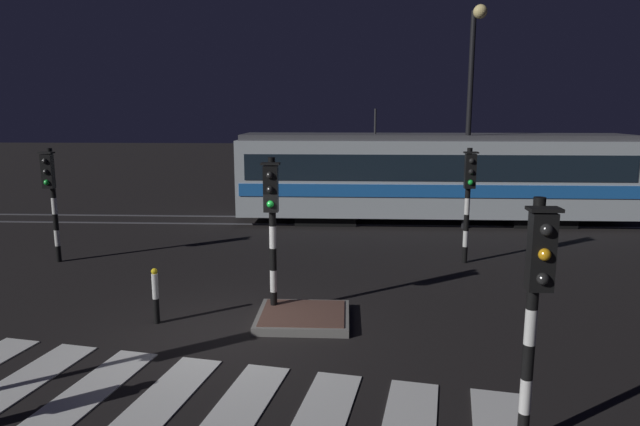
% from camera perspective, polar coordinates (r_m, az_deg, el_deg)
% --- Properties ---
extents(ground_plane, '(120.00, 120.00, 0.00)m').
position_cam_1_polar(ground_plane, '(10.71, -9.19, -12.13)').
color(ground_plane, black).
extents(rail_near, '(80.00, 0.12, 0.03)m').
position_cam_1_polar(rail_near, '(20.18, -3.38, -1.17)').
color(rail_near, '#59595E').
rests_on(rail_near, ground).
extents(rail_far, '(80.00, 0.12, 0.03)m').
position_cam_1_polar(rail_far, '(21.58, -2.97, -0.40)').
color(rail_far, '#59595E').
rests_on(rail_far, ground).
extents(crosswalk_zebra, '(9.40, 5.28, 0.02)m').
position_cam_1_polar(crosswalk_zebra, '(8.04, -13.97, -20.36)').
color(crosswalk_zebra, silver).
rests_on(crosswalk_zebra, ground).
extents(traffic_island, '(1.80, 1.64, 0.18)m').
position_cam_1_polar(traffic_island, '(11.13, -1.74, -10.60)').
color(traffic_island, slate).
rests_on(traffic_island, ground).
extents(traffic_light_corner_far_right, '(0.36, 0.42, 3.12)m').
position_cam_1_polar(traffic_light_corner_far_right, '(15.23, 15.02, 2.45)').
color(traffic_light_corner_far_right, black).
rests_on(traffic_light_corner_far_right, ground).
extents(traffic_light_corner_near_right, '(0.36, 0.42, 3.12)m').
position_cam_1_polar(traffic_light_corner_near_right, '(6.95, 21.29, -7.29)').
color(traffic_light_corner_near_right, black).
rests_on(traffic_light_corner_near_right, ground).
extents(traffic_light_median_centre, '(0.36, 0.42, 3.19)m').
position_cam_1_polar(traffic_light_median_centre, '(10.96, -4.97, 0.01)').
color(traffic_light_median_centre, black).
rests_on(traffic_light_median_centre, ground).
extents(traffic_light_corner_far_left, '(0.36, 0.42, 3.11)m').
position_cam_1_polar(traffic_light_corner_far_left, '(16.45, -25.89, 2.31)').
color(traffic_light_corner_far_left, black).
rests_on(traffic_light_corner_far_left, ground).
extents(street_lamp_trackside_right, '(0.44, 1.21, 7.35)m').
position_cam_1_polar(street_lamp_trackside_right, '(19.55, 15.30, 11.76)').
color(street_lamp_trackside_right, black).
rests_on(street_lamp_trackside_right, ground).
extents(tram, '(14.25, 2.58, 4.15)m').
position_cam_1_polar(tram, '(20.74, 11.45, 3.78)').
color(tram, '#B2BCC1').
rests_on(tram, ground).
extents(bollard_island_edge, '(0.12, 0.12, 1.11)m').
position_cam_1_polar(bollard_island_edge, '(11.32, -16.52, -8.14)').
color(bollard_island_edge, black).
rests_on(bollard_island_edge, ground).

